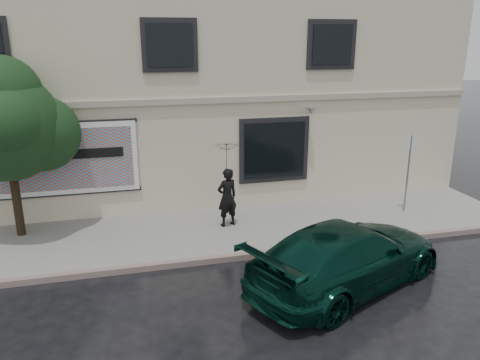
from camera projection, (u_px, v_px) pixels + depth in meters
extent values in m
plane|color=black|center=(204.00, 296.00, 10.22)|extent=(90.00, 90.00, 0.00)
cube|color=gray|center=(184.00, 234.00, 13.22)|extent=(20.00, 3.50, 0.15)
cube|color=slate|center=(193.00, 262.00, 11.59)|extent=(20.00, 0.18, 0.16)
cube|color=#B8B294|center=(160.00, 91.00, 17.55)|extent=(20.00, 8.00, 7.00)
cube|color=#9E9984|center=(172.00, 102.00, 13.77)|extent=(20.00, 0.12, 0.18)
cube|color=black|center=(274.00, 150.00, 15.01)|extent=(2.30, 0.10, 2.10)
cube|color=black|center=(275.00, 150.00, 14.95)|extent=(2.00, 0.05, 1.80)
cube|color=black|center=(170.00, 45.00, 13.25)|extent=(1.30, 0.05, 1.20)
cube|color=black|center=(332.00, 45.00, 14.43)|extent=(1.30, 0.05, 1.20)
cube|color=white|center=(63.00, 159.00, 13.45)|extent=(4.20, 0.06, 2.10)
cube|color=#C9492C|center=(63.00, 160.00, 13.41)|extent=(3.90, 0.04, 1.80)
cube|color=black|center=(67.00, 194.00, 13.78)|extent=(4.30, 0.10, 0.10)
cube|color=black|center=(59.00, 123.00, 13.17)|extent=(4.30, 0.10, 0.10)
cube|color=black|center=(62.00, 155.00, 13.34)|extent=(3.40, 0.02, 0.28)
imported|color=black|center=(347.00, 256.00, 10.44)|extent=(5.57, 4.16, 1.48)
imported|color=black|center=(227.00, 197.00, 13.43)|extent=(0.73, 0.59, 1.72)
imported|color=black|center=(227.00, 155.00, 13.06)|extent=(1.12, 1.12, 0.79)
cylinder|color=black|center=(16.00, 198.00, 12.73)|extent=(0.23, 0.23, 2.14)
sphere|color=black|center=(6.00, 127.00, 12.16)|extent=(2.86, 2.86, 2.86)
cylinder|color=gray|center=(408.00, 174.00, 14.43)|extent=(0.05, 0.05, 2.43)
cube|color=silver|center=(411.00, 143.00, 14.15)|extent=(0.30, 0.07, 0.39)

